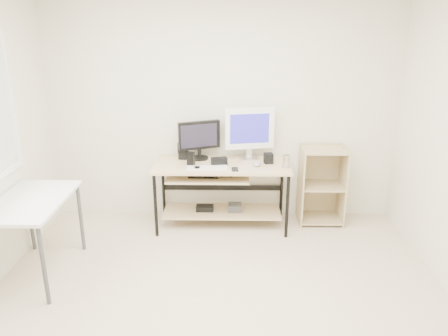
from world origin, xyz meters
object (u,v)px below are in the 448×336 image
desk (219,181)px  white_imac (250,130)px  side_table (31,208)px  black_monitor (199,138)px  audio_controller (191,159)px  shelf_unit (321,184)px

desk → white_imac: bearing=27.5°
white_imac → side_table: bearing=-158.7°
side_table → white_imac: size_ratio=1.68×
desk → black_monitor: bearing=144.3°
desk → black_monitor: (-0.23, 0.17, 0.46)m
side_table → white_imac: bearing=31.8°
black_monitor → audio_controller: black_monitor is taller
side_table → audio_controller: 1.67m
desk → shelf_unit: bearing=7.8°
shelf_unit → audio_controller: size_ratio=5.68×
side_table → black_monitor: size_ratio=2.14×
audio_controller → white_imac: bearing=42.0°
desk → black_monitor: 0.55m
shelf_unit → black_monitor: size_ratio=1.93×
shelf_unit → white_imac: size_ratio=1.51×
desk → side_table: same height
white_imac → audio_controller: bearing=-168.2°
desk → side_table: 1.97m
side_table → white_imac: white_imac is taller
white_imac → audio_controller: 0.74m
black_monitor → audio_controller: (-0.07, -0.26, -0.17)m
black_monitor → white_imac: (0.57, 0.01, 0.09)m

